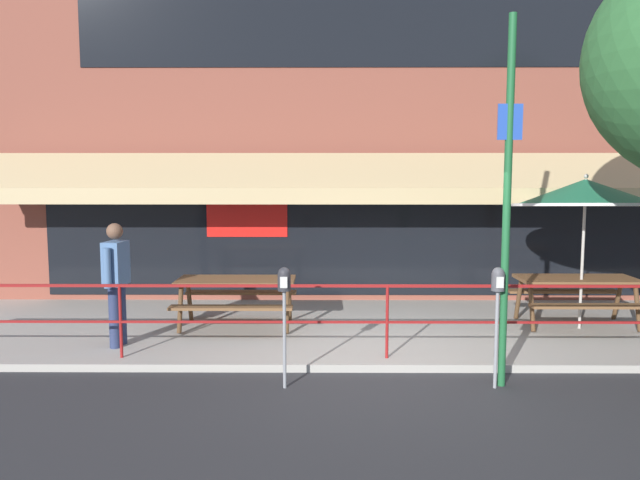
{
  "coord_description": "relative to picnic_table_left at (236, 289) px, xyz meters",
  "views": [
    {
      "loc": [
        -0.82,
        -7.58,
        2.5
      ],
      "look_at": [
        -0.88,
        1.6,
        1.5
      ],
      "focal_mm": 35.0,
      "sensor_mm": 36.0,
      "label": 1
    }
  ],
  "objects": [
    {
      "name": "ground_plane",
      "position": [
        2.17,
        -1.89,
        -0.71
      ],
      "size": [
        120.0,
        120.0,
        0.0
      ],
      "primitive_type": "plane",
      "color": "#2D2D30"
    },
    {
      "name": "patio_deck",
      "position": [
        2.17,
        0.11,
        -0.66
      ],
      "size": [
        15.0,
        4.0,
        0.1
      ],
      "primitive_type": "cube",
      "color": "#ADA89E",
      "rests_on": "ground"
    },
    {
      "name": "restaurant_building",
      "position": [
        2.17,
        2.33,
        2.91
      ],
      "size": [
        15.0,
        1.6,
        7.28
      ],
      "color": "brown",
      "rests_on": "ground"
    },
    {
      "name": "patio_railing",
      "position": [
        2.17,
        -1.59,
        0.09
      ],
      "size": [
        13.84,
        0.04,
        0.97
      ],
      "color": "maroon",
      "rests_on": "patio_deck"
    },
    {
      "name": "picnic_table_left",
      "position": [
        0.0,
        0.0,
        0.0
      ],
      "size": [
        1.8,
        1.42,
        0.76
      ],
      "color": "brown",
      "rests_on": "patio_deck"
    },
    {
      "name": "picnic_table_centre",
      "position": [
        5.31,
        0.14,
        0.0
      ],
      "size": [
        1.8,
        1.42,
        0.76
      ],
      "color": "brown",
      "rests_on": "patio_deck"
    },
    {
      "name": "patio_umbrella_centre",
      "position": [
        5.31,
        -0.02,
        1.47
      ],
      "size": [
        2.14,
        2.14,
        2.38
      ],
      "color": "#B7B2A8",
      "rests_on": "patio_deck"
    },
    {
      "name": "pedestrian_walking",
      "position": [
        -1.5,
        -1.03,
        0.35
      ],
      "size": [
        0.28,
        0.62,
        1.71
      ],
      "color": "navy",
      "rests_on": "patio_deck"
    },
    {
      "name": "parking_meter_near",
      "position": [
        0.9,
        -2.44,
        0.44
      ],
      "size": [
        0.15,
        0.16,
        1.42
      ],
      "color": "gray",
      "rests_on": "ground"
    },
    {
      "name": "parking_meter_far",
      "position": [
        3.35,
        -2.43,
        0.44
      ],
      "size": [
        0.15,
        0.16,
        1.42
      ],
      "color": "gray",
      "rests_on": "ground"
    },
    {
      "name": "street_sign_pole",
      "position": [
        3.45,
        -2.34,
        1.48
      ],
      "size": [
        0.28,
        0.09,
        4.26
      ],
      "color": "#1E6033",
      "rests_on": "ground"
    }
  ]
}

